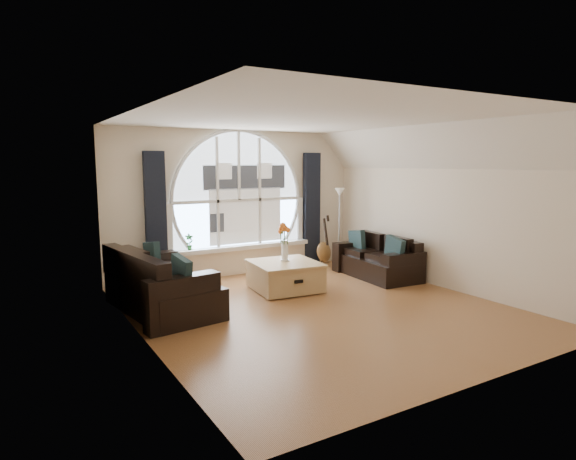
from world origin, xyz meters
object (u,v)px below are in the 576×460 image
object	(u,v)px
guitar	(324,241)
potted_plant	(189,242)
sofa_right	(377,256)
vase_flowers	(285,238)
coffee_chest	(285,275)
floor_lamp	(339,228)
sofa_left	(163,283)

from	to	relation	value
guitar	potted_plant	size ratio (longest dim) A/B	3.56
sofa_right	vase_flowers	size ratio (longest dim) A/B	2.33
sofa_right	guitar	bearing A→B (deg)	108.70
coffee_chest	floor_lamp	xyz separation A→B (m)	(1.87, 1.01, 0.54)
guitar	floor_lamp	bearing A→B (deg)	-40.14
sofa_right	potted_plant	xyz separation A→B (m)	(-3.05, 1.54, 0.30)
sofa_left	floor_lamp	xyz separation A→B (m)	(3.93, 1.07, 0.40)
floor_lamp	potted_plant	xyz separation A→B (m)	(-2.99, 0.47, -0.10)
floor_lamp	potted_plant	size ratio (longest dim) A/B	5.37
sofa_left	sofa_right	xyz separation A→B (m)	(4.00, -0.00, 0.00)
guitar	potted_plant	xyz separation A→B (m)	(-2.74, 0.30, 0.17)
sofa_left	floor_lamp	world-z (taller)	floor_lamp
sofa_left	coffee_chest	distance (m)	2.07
vase_flowers	floor_lamp	world-z (taller)	floor_lamp
vase_flowers	guitar	bearing A→B (deg)	34.85
guitar	sofa_right	bearing A→B (deg)	-81.90
sofa_left	vase_flowers	size ratio (longest dim) A/B	2.82
vase_flowers	sofa_right	bearing A→B (deg)	-4.39
vase_flowers	guitar	distance (m)	1.95
vase_flowers	potted_plant	bearing A→B (deg)	129.87
sofa_left	guitar	distance (m)	3.89
coffee_chest	vase_flowers	xyz separation A→B (m)	(0.04, 0.08, 0.61)
sofa_right	guitar	distance (m)	1.29
coffee_chest	guitar	bearing A→B (deg)	42.34
sofa_left	potted_plant	distance (m)	1.83
sofa_left	potted_plant	size ratio (longest dim) A/B	6.64
floor_lamp	coffee_chest	bearing A→B (deg)	-151.57
floor_lamp	vase_flowers	bearing A→B (deg)	-153.01
sofa_left	sofa_right	bearing A→B (deg)	-8.00
guitar	potted_plant	distance (m)	2.76
vase_flowers	floor_lamp	size ratio (longest dim) A/B	0.44
coffee_chest	floor_lamp	bearing A→B (deg)	34.70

